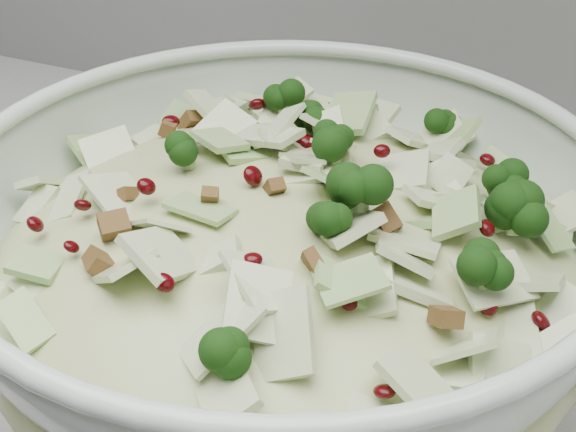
% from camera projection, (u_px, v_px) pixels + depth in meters
% --- Properties ---
extents(mixing_bowl, '(0.46, 0.46, 0.16)m').
position_uv_depth(mixing_bowl, '(285.00, 271.00, 0.50)').
color(mixing_bowl, '#BACCBC').
rests_on(mixing_bowl, counter).
extents(salad, '(0.51, 0.51, 0.16)m').
position_uv_depth(salad, '(285.00, 236.00, 0.49)').
color(salad, '#B4C285').
rests_on(salad, mixing_bowl).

